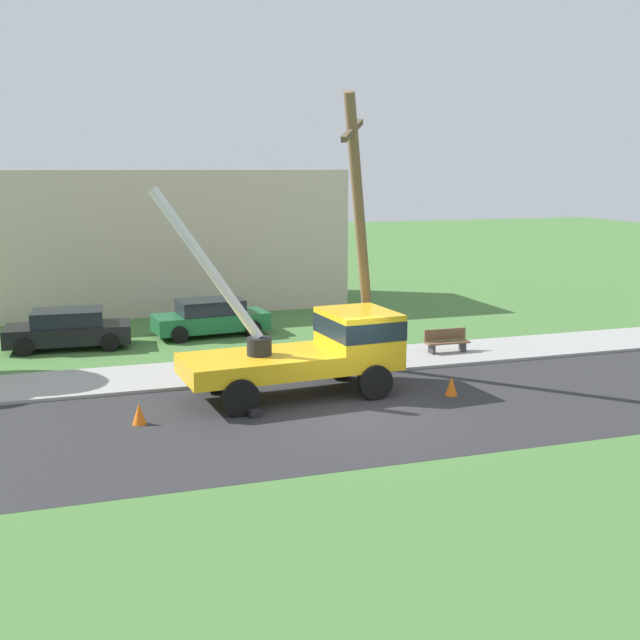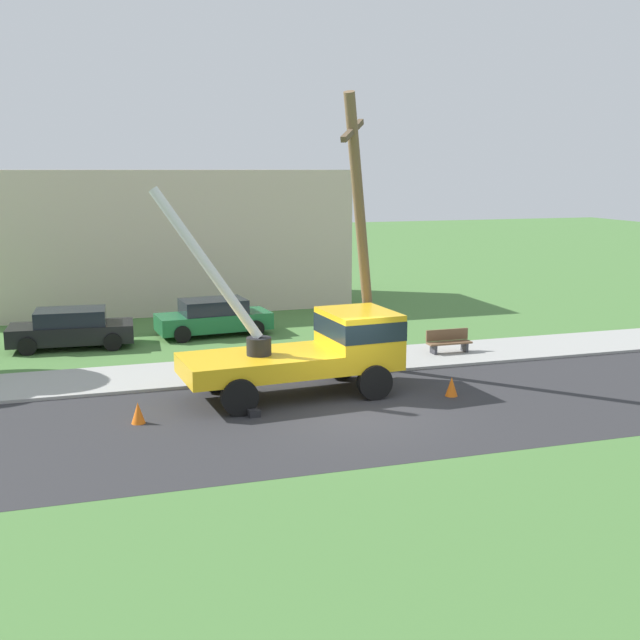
# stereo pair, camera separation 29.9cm
# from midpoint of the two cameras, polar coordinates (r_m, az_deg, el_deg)

# --- Properties ---
(ground_plane) EXTENTS (120.00, 120.00, 0.00)m
(ground_plane) POSITION_cam_midpoint_polar(r_m,az_deg,el_deg) (32.29, -5.10, -0.61)
(ground_plane) COLOR #477538
(road_asphalt) EXTENTS (80.00, 7.48, 0.01)m
(road_asphalt) POSITION_cam_midpoint_polar(r_m,az_deg,el_deg) (21.13, 2.37, -6.80)
(road_asphalt) COLOR #2B2B2D
(road_asphalt) RESTS_ON ground
(sidewalk_strip) EXTENTS (80.00, 3.14, 0.10)m
(sidewalk_strip) POSITION_cam_midpoint_polar(r_m,az_deg,el_deg) (25.97, -1.74, -3.31)
(sidewalk_strip) COLOR #9E9E99
(sidewalk_strip) RESTS_ON ground
(utility_truck) EXTENTS (6.93, 3.24, 5.98)m
(utility_truck) POSITION_cam_midpoint_polar(r_m,az_deg,el_deg) (22.66, -0.54, -1.89)
(utility_truck) COLOR gold
(utility_truck) RESTS_ON ground
(leaning_utility_pole) EXTENTS (2.31, 3.00, 8.63)m
(leaning_utility_pole) POSITION_cam_midpoint_polar(r_m,az_deg,el_deg) (23.76, 2.64, 6.05)
(leaning_utility_pole) COLOR brown
(leaning_utility_pole) RESTS_ON ground
(traffic_cone_ahead) EXTENTS (0.36, 0.36, 0.56)m
(traffic_cone_ahead) POSITION_cam_midpoint_polar(r_m,az_deg,el_deg) (22.95, 9.18, -4.77)
(traffic_cone_ahead) COLOR orange
(traffic_cone_ahead) RESTS_ON ground
(traffic_cone_behind) EXTENTS (0.36, 0.36, 0.56)m
(traffic_cone_behind) POSITION_cam_midpoint_polar(r_m,az_deg,el_deg) (20.74, -13.43, -6.65)
(traffic_cone_behind) COLOR orange
(traffic_cone_behind) RESTS_ON ground
(traffic_cone_curbside) EXTENTS (0.36, 0.36, 0.56)m
(traffic_cone_curbside) POSITION_cam_midpoint_polar(r_m,az_deg,el_deg) (24.47, 2.77, -3.65)
(traffic_cone_curbside) COLOR orange
(traffic_cone_curbside) RESTS_ON ground
(parked_sedan_black) EXTENTS (4.50, 2.19, 1.42)m
(parked_sedan_black) POSITION_cam_midpoint_polar(r_m,az_deg,el_deg) (29.95, -18.12, -0.64)
(parked_sedan_black) COLOR black
(parked_sedan_black) RESTS_ON ground
(parked_sedan_green) EXTENTS (4.54, 2.27, 1.42)m
(parked_sedan_green) POSITION_cam_midpoint_polar(r_m,az_deg,el_deg) (31.03, -8.23, 0.19)
(parked_sedan_green) COLOR #1E6638
(parked_sedan_green) RESTS_ON ground
(park_bench) EXTENTS (1.60, 0.45, 0.90)m
(park_bench) POSITION_cam_midpoint_polar(r_m,az_deg,el_deg) (27.89, 8.88, -1.57)
(park_bench) COLOR brown
(park_bench) RESTS_ON ground
(lowrise_building_backdrop) EXTENTS (18.00, 6.00, 6.40)m
(lowrise_building_backdrop) POSITION_cam_midpoint_polar(r_m,az_deg,el_deg) (37.85, -12.77, 5.76)
(lowrise_building_backdrop) COLOR beige
(lowrise_building_backdrop) RESTS_ON ground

